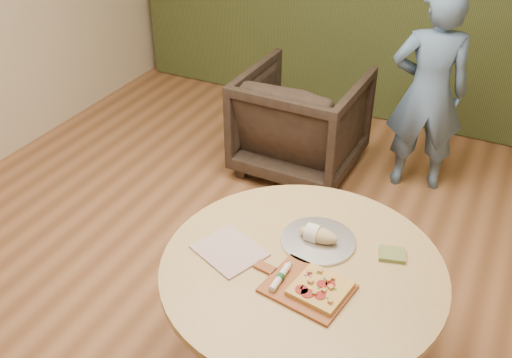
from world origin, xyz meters
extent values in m
cube|color=#99613D|center=(0.00, 0.00, -0.01)|extent=(5.00, 6.00, 0.02)
cylinder|color=tan|center=(0.54, -0.14, 0.35)|extent=(0.13, 0.13, 0.68)
cylinder|color=tan|center=(0.54, -0.14, 0.73)|extent=(1.30, 1.30, 0.04)
cube|color=brown|center=(0.62, -0.28, 0.76)|extent=(0.39, 0.33, 0.01)
cube|color=brown|center=(0.40, -0.24, 0.76)|extent=(0.11, 0.07, 0.01)
cube|color=tan|center=(0.67, -0.27, 0.78)|extent=(0.25, 0.25, 0.02)
cylinder|color=maroon|center=(0.69, -0.32, 0.79)|extent=(0.05, 0.05, 0.00)
cylinder|color=maroon|center=(0.61, -0.33, 0.79)|extent=(0.06, 0.06, 0.00)
cylinder|color=maroon|center=(0.67, -0.26, 0.79)|extent=(0.05, 0.05, 0.00)
cylinder|color=maroon|center=(0.64, -0.33, 0.79)|extent=(0.06, 0.06, 0.00)
cylinder|color=maroon|center=(0.70, -0.24, 0.79)|extent=(0.04, 0.04, 0.00)
cube|color=tan|center=(0.70, -0.21, 0.79)|extent=(0.02, 0.02, 0.01)
cube|color=tan|center=(0.64, -0.19, 0.79)|extent=(0.02, 0.02, 0.01)
cube|color=tan|center=(0.74, -0.34, 0.79)|extent=(0.02, 0.02, 0.01)
cube|color=tan|center=(0.69, -0.29, 0.79)|extent=(0.02, 0.02, 0.01)
cube|color=tan|center=(0.66, -0.32, 0.79)|extent=(0.02, 0.02, 0.01)
cube|color=tan|center=(0.62, -0.27, 0.79)|extent=(0.02, 0.02, 0.01)
cube|color=tan|center=(0.69, -0.23, 0.79)|extent=(0.02, 0.02, 0.01)
cube|color=tan|center=(0.60, -0.21, 0.79)|extent=(0.03, 0.03, 0.01)
cube|color=tan|center=(0.71, -0.26, 0.79)|extent=(0.03, 0.03, 0.01)
cube|color=#3E7E28|center=(0.67, -0.28, 0.79)|extent=(0.01, 0.01, 0.00)
cube|color=#3E7E28|center=(0.72, -0.32, 0.79)|extent=(0.01, 0.01, 0.00)
cube|color=#3E7E28|center=(0.73, -0.26, 0.79)|extent=(0.01, 0.01, 0.00)
cube|color=#3E7E28|center=(0.69, -0.34, 0.79)|extent=(0.01, 0.01, 0.00)
cube|color=#3E7E28|center=(0.65, -0.33, 0.79)|extent=(0.01, 0.01, 0.00)
cube|color=#3E7E28|center=(0.62, -0.27, 0.79)|extent=(0.01, 0.01, 0.00)
cube|color=#3E7E28|center=(0.63, -0.20, 0.79)|extent=(0.01, 0.01, 0.00)
cube|color=#3E7E28|center=(0.67, -0.22, 0.79)|extent=(0.01, 0.01, 0.00)
cube|color=#3E7E28|center=(0.69, -0.31, 0.79)|extent=(0.01, 0.01, 0.00)
cube|color=#3E7E28|center=(0.67, -0.22, 0.79)|extent=(0.01, 0.01, 0.00)
cube|color=#94566B|center=(0.62, -0.27, 0.79)|extent=(0.03, 0.01, 0.00)
cube|color=#94566B|center=(0.61, -0.33, 0.79)|extent=(0.02, 0.03, 0.00)
cube|color=#94566B|center=(0.59, -0.23, 0.79)|extent=(0.03, 0.02, 0.00)
cube|color=#94566B|center=(0.60, -0.31, 0.79)|extent=(0.01, 0.03, 0.00)
cube|color=#94566B|center=(0.60, -0.23, 0.79)|extent=(0.03, 0.02, 0.00)
cylinder|color=silver|center=(0.49, -0.29, 0.78)|extent=(0.03, 0.17, 0.03)
cylinder|color=#194C26|center=(0.49, -0.29, 0.78)|extent=(0.03, 0.03, 0.03)
cube|color=silver|center=(0.49, -0.19, 0.78)|extent=(0.02, 0.04, 0.00)
cube|color=silver|center=(0.20, -0.21, 0.76)|extent=(0.37, 0.34, 0.01)
cylinder|color=silver|center=(0.54, 0.04, 0.75)|extent=(0.35, 0.35, 0.01)
cylinder|color=silver|center=(0.54, 0.04, 0.76)|extent=(0.36, 0.36, 0.02)
ellipsoid|color=tan|center=(0.54, 0.04, 0.79)|extent=(0.19, 0.08, 0.07)
cylinder|color=silver|center=(0.51, 0.04, 0.79)|extent=(0.06, 0.09, 0.09)
cube|color=#4F5F2B|center=(0.88, 0.10, 0.76)|extent=(0.14, 0.13, 0.02)
imported|color=black|center=(-0.23, 1.73, 0.45)|extent=(0.90, 0.84, 0.91)
imported|color=#507099|center=(0.65, 1.91, 0.77)|extent=(0.64, 0.52, 1.53)
camera|label=1|loc=(1.21, -1.96, 2.50)|focal=40.00mm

